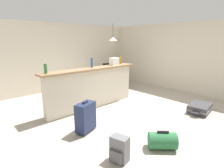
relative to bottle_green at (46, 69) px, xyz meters
name	(u,v)px	position (x,y,z in m)	size (l,w,h in m)	color
ground_plane	(119,109)	(1.76, -0.61, -1.27)	(13.00, 13.00, 0.05)	#ADA393
wall_back	(64,57)	(1.76, 2.44, 0.00)	(6.60, 0.10, 2.50)	beige
wall_right	(170,57)	(4.81, -0.31, 0.00)	(0.10, 6.00, 2.50)	beige
partition_half_wall	(93,89)	(1.28, -0.04, -0.70)	(2.80, 0.20, 1.09)	beige
bar_countertop	(92,69)	(1.28, -0.04, -0.13)	(2.96, 0.40, 0.05)	#93704C
bottle_green	(46,69)	(0.00, 0.00, 0.00)	(0.07, 0.07, 0.22)	#2D6B38
bottle_blue	(92,63)	(1.31, 0.01, 0.02)	(0.06, 0.06, 0.26)	#284C89
bottle_amber	(121,60)	(2.49, 0.04, 0.03)	(0.06, 0.06, 0.27)	#9E661E
grocery_bag	(114,61)	(2.15, 0.00, 0.00)	(0.26, 0.18, 0.22)	silver
dining_table	(113,71)	(3.34, 1.37, -0.60)	(1.10, 0.80, 0.74)	#332319
dining_chair_near_partition	(120,76)	(3.28, 0.87, -0.73)	(0.47, 0.47, 0.93)	black
dining_chair_far_side	(106,72)	(3.41, 1.87, -0.73)	(0.46, 0.46, 0.93)	black
pendant_lamp	(113,39)	(3.28, 1.28, 0.68)	(0.34, 0.34, 0.69)	black
suitcase_flat_charcoal	(200,108)	(3.16, -2.27, -1.14)	(0.86, 0.58, 0.22)	#38383D
backpack_grey	(119,149)	(0.14, -2.27, -1.05)	(0.29, 0.32, 0.42)	slate
suitcase_upright_navy	(86,117)	(0.31, -1.10, -0.92)	(0.49, 0.37, 0.67)	#1E284C
duffel_bag_green	(162,141)	(0.95, -2.53, -1.10)	(0.55, 0.55, 0.34)	#286B3D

